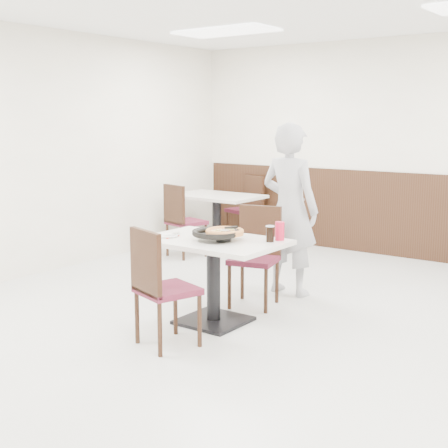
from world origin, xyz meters
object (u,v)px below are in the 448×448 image
Objects in this scene: side_plate at (168,236)px; bg_table_left at (217,222)px; chair_near at (168,287)px; pizza at (225,233)px; bg_chair_left_near at (186,220)px; bg_chair_left_far at (244,209)px; cola_glass at (270,234)px; red_cup at (280,231)px; chair_far at (254,258)px; pizza_pan at (216,236)px; diner_person at (290,210)px; main_table at (213,281)px.

side_plate is 0.14× the size of bg_table_left.
pizza is at bearing 102.95° from chair_near.
bg_chair_left_near and bg_chair_left_far have the same top height.
red_cup is (0.03, 0.11, 0.02)m from cola_glass.
cola_glass is at bearing 21.73° from side_plate.
side_plate is 0.18× the size of bg_chair_left_far.
chair_far is at bearing 109.25° from chair_near.
chair_near reaches higher than pizza.
bg_chair_left_near is (-1.95, 2.59, 0.00)m from chair_near.
bg_table_left is (-1.99, 2.53, -0.44)m from pizza.
bg_chair_left_near is at bearing 126.11° from side_plate.
chair_far is 2.99× the size of pizza_pan.
chair_near is 1.90m from diner_person.
bg_table_left is (-2.37, 2.26, -0.45)m from red_cup.
main_table is 7.50× the size of red_cup.
pizza_pan is (0.01, 0.62, 0.32)m from chair_near.
cola_glass is at bearing 22.58° from main_table.
bg_chair_left_near is (-2.39, 1.63, -0.35)m from red_cup.
bg_table_left is at bearing 126.36° from main_table.
pizza is at bearing 139.85° from bg_chair_left_far.
pizza_pan is at bearing 138.73° from bg_chair_left_far.
cola_glass reaches higher than pizza_pan.
chair_near is 1.00× the size of chair_far.
cola_glass is 0.12m from red_cup.
bg_chair_left_near is at bearing 145.76° from red_cup.
pizza is (0.10, 0.03, 0.44)m from main_table.
pizza is at bearing -29.40° from bg_chair_left_near.
cola_glass reaches higher than bg_table_left.
red_cup is 0.17× the size of bg_chair_left_near.
pizza_pan is at bearing 92.88° from diner_person.
pizza_pan is 0.26× the size of bg_table_left.
bg_chair_left_near is (-1.96, 0.72, -0.40)m from diner_person.
main_table is 1.26× the size of chair_near.
bg_chair_left_far is (-2.36, 3.06, -0.34)m from cola_glass.
cola_glass is 1.09m from diner_person.
bg_chair_left_far reaches higher than cola_glass.
side_plate is (-0.40, -0.77, 0.28)m from chair_far.
chair_far is (-0.03, 1.28, 0.00)m from chair_near.
bg_chair_left_near reaches higher than red_cup.
pizza_pan is at bearing -53.25° from bg_table_left.
side_plate is 0.91m from cola_glass.
bg_chair_left_far is at bearing 127.60° from cola_glass.
chair_near reaches higher than red_cup.
pizza_pan is at bearing 78.88° from chair_far.
diner_person is at bearing 107.36° from chair_near.
main_table is 0.63m from chair_far.
main_table is 0.73m from red_cup.
bg_chair_left_far is at bearing -68.88° from chair_far.
bg_table_left is at bearing 138.66° from chair_near.
pizza_pan is (0.04, -0.66, 0.32)m from chair_far.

